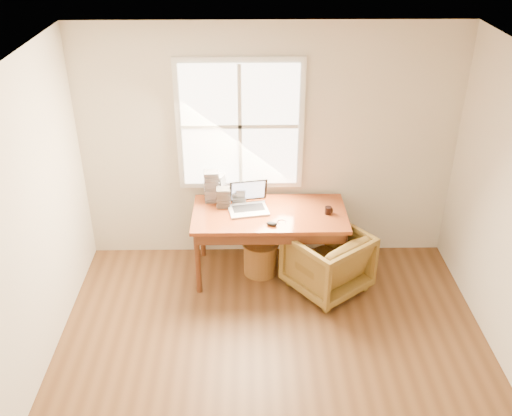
{
  "coord_description": "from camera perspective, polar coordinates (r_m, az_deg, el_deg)",
  "views": [
    {
      "loc": [
        -0.22,
        -3.33,
        3.68
      ],
      "look_at": [
        -0.14,
        1.65,
        0.89
      ],
      "focal_mm": 40.0,
      "sensor_mm": 36.0,
      "label": 1
    }
  ],
  "objects": [
    {
      "name": "mouse",
      "position": [
        5.68,
        1.6,
        -1.58
      ],
      "size": [
        0.13,
        0.1,
        0.04
      ],
      "primitive_type": "ellipsoid",
      "rotation": [
        0.0,
        0.0,
        -0.32
      ],
      "color": "black",
      "rests_on": "desk"
    },
    {
      "name": "cd_stack_b",
      "position": [
        5.98,
        -3.26,
        1.07
      ],
      "size": [
        0.14,
        0.12,
        0.21
      ],
      "primitive_type": "cube",
      "rotation": [
        0.0,
        0.0,
        0.02
      ],
      "color": "black",
      "rests_on": "desk"
    },
    {
      "name": "room_shell",
      "position": [
        4.22,
        1.98,
        -4.77
      ],
      "size": [
        4.04,
        4.54,
        2.64
      ],
      "color": "brown",
      "rests_on": "ground"
    },
    {
      "name": "desk",
      "position": [
        5.92,
        1.36,
        -0.6
      ],
      "size": [
        1.6,
        0.8,
        0.04
      ],
      "primitive_type": "cube",
      "color": "brown",
      "rests_on": "room_shell"
    },
    {
      "name": "cd_stack_d",
      "position": [
        6.06,
        -1.7,
        1.3
      ],
      "size": [
        0.15,
        0.13,
        0.17
      ],
      "primitive_type": "cube",
      "rotation": [
        0.0,
        0.0,
        -0.08
      ],
      "color": "silver",
      "rests_on": "desk"
    },
    {
      "name": "wicker_stool",
      "position": [
        6.21,
        0.45,
        -5.01
      ],
      "size": [
        0.43,
        0.43,
        0.36
      ],
      "primitive_type": "cylinder",
      "rotation": [
        0.0,
        0.0,
        0.22
      ],
      "color": "brown",
      "rests_on": "room_shell"
    },
    {
      "name": "laptop",
      "position": [
        5.86,
        -0.77,
        1.04
      ],
      "size": [
        0.5,
        0.52,
        0.32
      ],
      "primitive_type": null,
      "rotation": [
        0.0,
        0.0,
        0.19
      ],
      "color": "silver",
      "rests_on": "desk"
    },
    {
      "name": "cd_stack_a",
      "position": [
        6.13,
        -3.86,
        2.18
      ],
      "size": [
        0.19,
        0.18,
        0.29
      ],
      "primitive_type": "cube",
      "rotation": [
        0.0,
        0.0,
        -0.44
      ],
      "color": "#ADB0B9",
      "rests_on": "desk"
    },
    {
      "name": "coffee_mug",
      "position": [
        5.91,
        7.23,
        -0.24
      ],
      "size": [
        0.09,
        0.09,
        0.08
      ],
      "primitive_type": "cylinder",
      "rotation": [
        0.0,
        0.0,
        -0.4
      ],
      "color": "black",
      "rests_on": "desk"
    },
    {
      "name": "cd_stack_c",
      "position": [
        6.07,
        -4.43,
        2.17
      ],
      "size": [
        0.16,
        0.14,
        0.35
      ],
      "primitive_type": "cube",
      "rotation": [
        0.0,
        0.0,
        0.06
      ],
      "color": "#9B9CA8",
      "rests_on": "desk"
    },
    {
      "name": "armchair",
      "position": [
        5.94,
        7.13,
        -5.28
      ],
      "size": [
        1.02,
        1.02,
        0.67
      ],
      "primitive_type": "imported",
      "rotation": [
        0.0,
        0.0,
        3.8
      ],
      "color": "brown",
      "rests_on": "room_shell"
    }
  ]
}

